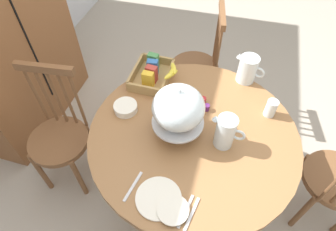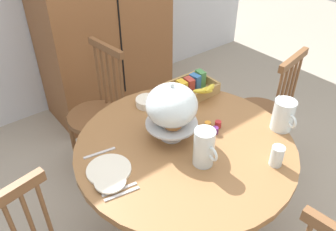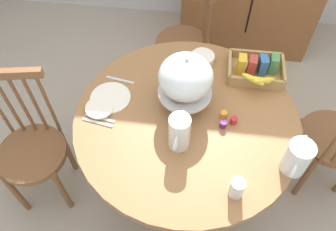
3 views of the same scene
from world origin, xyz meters
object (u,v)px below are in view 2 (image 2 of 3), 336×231
at_px(wooden_armoire, 101,7).
at_px(china_plate_large, 109,170).
at_px(pastry_stand_with_dome, 172,107).
at_px(china_plate_small, 110,182).
at_px(orange_juice_pitcher, 283,116).
at_px(cereal_basket, 193,88).
at_px(milk_pitcher, 204,149).
at_px(drinking_glass, 277,156).
at_px(dining_table, 184,172).
at_px(windsor_chair_by_cabinet, 98,115).
at_px(cereal_bowl, 147,102).
at_px(windsor_chair_near_window, 262,115).

height_order(wooden_armoire, china_plate_large, wooden_armoire).
bearing_deg(pastry_stand_with_dome, china_plate_small, -167.80).
xyz_separation_m(wooden_armoire, china_plate_small, (-0.86, -1.57, -0.23)).
height_order(orange_juice_pitcher, cereal_basket, orange_juice_pitcher).
distance_m(milk_pitcher, drinking_glass, 0.36).
relative_size(dining_table, windsor_chair_by_cabinet, 1.21).
distance_m(orange_juice_pitcher, china_plate_large, 0.99).
height_order(china_plate_large, cereal_bowl, cereal_bowl).
relative_size(orange_juice_pitcher, cereal_bowl, 1.41).
relative_size(windsor_chair_by_cabinet, drinking_glass, 8.86).
relative_size(dining_table, cereal_bowl, 8.45).
distance_m(windsor_chair_near_window, cereal_basket, 0.65).
height_order(china_plate_large, drinking_glass, drinking_glass).
height_order(windsor_chair_near_window, drinking_glass, windsor_chair_near_window).
height_order(wooden_armoire, dining_table, wooden_armoire).
relative_size(windsor_chair_near_window, orange_juice_pitcher, 4.93).
bearing_deg(china_plate_small, pastry_stand_with_dome, 12.20).
xyz_separation_m(milk_pitcher, china_plate_large, (-0.40, 0.24, -0.09)).
xyz_separation_m(wooden_armoire, windsor_chair_near_window, (0.49, -1.42, -0.53)).
relative_size(orange_juice_pitcher, drinking_glass, 1.80).
bearing_deg(wooden_armoire, windsor_chair_by_cabinet, -124.92).
relative_size(pastry_stand_with_dome, drinking_glass, 3.13).
xyz_separation_m(wooden_armoire, dining_table, (-0.39, -1.57, -0.46)).
distance_m(windsor_chair_near_window, milk_pitcher, 1.03).
xyz_separation_m(dining_table, pastry_stand_with_dome, (-0.02, 0.09, 0.41)).
height_order(cereal_basket, cereal_bowl, cereal_basket).
distance_m(wooden_armoire, windsor_chair_by_cabinet, 0.98).
distance_m(orange_juice_pitcher, cereal_basket, 0.60).
relative_size(orange_juice_pitcher, cereal_basket, 0.63).
relative_size(wooden_armoire, windsor_chair_near_window, 2.01).
xyz_separation_m(cereal_basket, cereal_bowl, (-0.31, 0.08, -0.02)).
bearing_deg(wooden_armoire, windsor_chair_near_window, -71.16).
distance_m(orange_juice_pitcher, china_plate_small, 1.00).
bearing_deg(china_plate_large, dining_table, -10.03).
distance_m(windsor_chair_by_cabinet, cereal_bowl, 0.57).
distance_m(china_plate_large, drinking_glass, 0.83).
height_order(pastry_stand_with_dome, cereal_basket, pastry_stand_with_dome).
distance_m(orange_juice_pitcher, drinking_glass, 0.31).
distance_m(windsor_chair_by_cabinet, china_plate_small, 1.02).
bearing_deg(pastry_stand_with_dome, drinking_glass, -60.36).
bearing_deg(windsor_chair_near_window, cereal_basket, 158.63).
height_order(wooden_armoire, pastry_stand_with_dome, wooden_armoire).
bearing_deg(drinking_glass, china_plate_small, 151.43).
xyz_separation_m(windsor_chair_by_cabinet, pastry_stand_with_dome, (0.06, -0.80, 0.49)).
bearing_deg(wooden_armoire, drinking_glass, -94.16).
relative_size(windsor_chair_by_cabinet, cereal_bowl, 6.96).
relative_size(windsor_chair_near_window, windsor_chair_by_cabinet, 1.00).
relative_size(pastry_stand_with_dome, milk_pitcher, 1.70).
distance_m(wooden_armoire, drinking_glass, 1.98).
height_order(wooden_armoire, windsor_chair_near_window, wooden_armoire).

